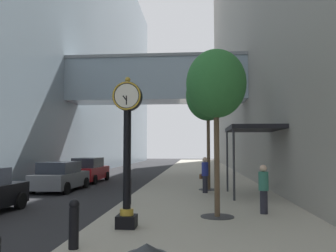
% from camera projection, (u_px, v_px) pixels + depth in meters
% --- Properties ---
extents(ground_plane, '(110.00, 110.00, 0.00)m').
position_uv_depth(ground_plane, '(159.00, 177.00, 28.95)').
color(ground_plane, '#262628').
rests_on(ground_plane, ground).
extents(sidewalk_right, '(7.10, 80.00, 0.14)m').
position_uv_depth(sidewalk_right, '(201.00, 174.00, 31.65)').
color(sidewalk_right, '#ADA593').
rests_on(sidewalk_right, ground).
extents(building_block_left, '(23.54, 80.00, 29.05)m').
position_uv_depth(building_block_left, '(45.00, 25.00, 33.79)').
color(building_block_left, '#93A8B7').
rests_on(building_block_left, ground).
extents(street_clock, '(0.84, 0.55, 4.31)m').
position_uv_depth(street_clock, '(127.00, 144.00, 9.86)').
color(street_clock, black).
rests_on(street_clock, sidewalk_right).
extents(bollard_second, '(0.24, 0.24, 1.10)m').
position_uv_depth(bollard_second, '(74.00, 223.00, 7.70)').
color(bollard_second, black).
rests_on(bollard_second, sidewalk_right).
extents(bollard_fourth, '(0.24, 0.24, 1.10)m').
position_uv_depth(bollard_fourth, '(129.00, 190.00, 13.93)').
color(bollard_fourth, black).
rests_on(bollard_fourth, sidewalk_right).
extents(street_tree_near, '(2.01, 2.01, 5.57)m').
position_uv_depth(street_tree_near, '(216.00, 85.00, 11.56)').
color(street_tree_near, '#333335').
rests_on(street_tree_near, sidewalk_right).
extents(street_tree_mid_near, '(2.46, 2.46, 6.61)m').
position_uv_depth(street_tree_mid_near, '(208.00, 96.00, 19.11)').
color(street_tree_mid_near, '#333335').
rests_on(street_tree_mid_near, sidewalk_right).
extents(pedestrian_walking, '(0.52, 0.47, 1.80)m').
position_uv_depth(pedestrian_walking, '(205.00, 174.00, 17.49)').
color(pedestrian_walking, '#23232D').
rests_on(pedestrian_walking, sidewalk_right).
extents(pedestrian_by_clock, '(0.47, 0.47, 1.68)m').
position_uv_depth(pedestrian_by_clock, '(264.00, 188.00, 11.87)').
color(pedestrian_by_clock, '#23232D').
rests_on(pedestrian_by_clock, sidewalk_right).
extents(storefront_awning, '(2.40, 3.60, 3.30)m').
position_uv_depth(storefront_awning, '(253.00, 130.00, 16.53)').
color(storefront_awning, black).
rests_on(storefront_awning, sidewalk_right).
extents(car_red_near, '(2.01, 4.59, 1.73)m').
position_uv_depth(car_red_near, '(89.00, 170.00, 24.54)').
color(car_red_near, '#AD191E').
rests_on(car_red_near, ground).
extents(car_grey_far, '(2.19, 4.31, 1.64)m').
position_uv_depth(car_grey_far, '(60.00, 177.00, 19.40)').
color(car_grey_far, slate).
rests_on(car_grey_far, ground).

